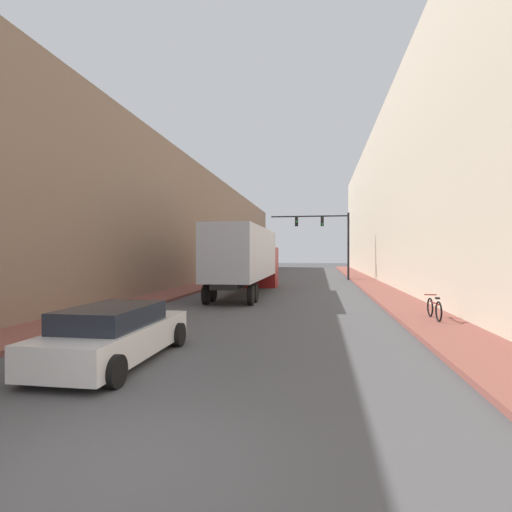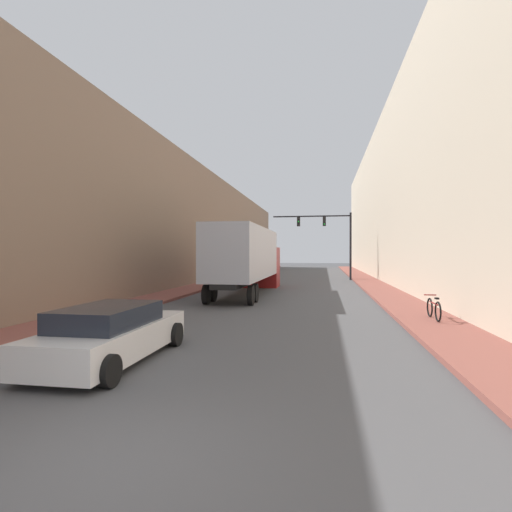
% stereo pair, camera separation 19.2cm
% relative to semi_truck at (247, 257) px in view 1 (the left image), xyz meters
% --- Properties ---
extents(ground_plane, '(200.00, 200.00, 0.00)m').
position_rel_semi_truck_xyz_m(ground_plane, '(2.03, -20.14, -2.31)').
color(ground_plane, '#4C4C4F').
extents(sidewalk_right, '(2.28, 80.00, 0.15)m').
position_rel_semi_truck_xyz_m(sidewalk_right, '(8.50, 9.86, -2.24)').
color(sidewalk_right, brown).
rests_on(sidewalk_right, ground).
extents(sidewalk_left, '(2.28, 80.00, 0.15)m').
position_rel_semi_truck_xyz_m(sidewalk_left, '(-4.44, 9.86, -2.24)').
color(sidewalk_left, brown).
rests_on(sidewalk_left, ground).
extents(building_right, '(6.00, 80.00, 14.84)m').
position_rel_semi_truck_xyz_m(building_right, '(12.64, 9.86, 5.11)').
color(building_right, beige).
rests_on(building_right, ground).
extents(building_left, '(6.00, 80.00, 10.15)m').
position_rel_semi_truck_xyz_m(building_left, '(-8.58, 9.86, 2.76)').
color(building_left, '#846B56').
rests_on(building_left, ground).
extents(semi_truck, '(2.57, 13.06, 4.06)m').
position_rel_semi_truck_xyz_m(semi_truck, '(0.00, 0.00, 0.00)').
color(semi_truck, '#B2B7C1').
rests_on(semi_truck, ground).
extents(sedan_car, '(2.06, 4.77, 1.34)m').
position_rel_semi_truck_xyz_m(sedan_car, '(-0.30, -15.81, -1.66)').
color(sedan_car, silver).
rests_on(sedan_car, ground).
extents(traffic_signal_gantry, '(7.55, 0.35, 6.46)m').
position_rel_semi_truck_xyz_m(traffic_signal_gantry, '(5.38, 14.57, 2.21)').
color(traffic_signal_gantry, black).
rests_on(traffic_signal_gantry, ground).
extents(parked_bicycle, '(0.44, 1.82, 0.86)m').
position_rel_semi_truck_xyz_m(parked_bicycle, '(8.63, -9.14, -1.78)').
color(parked_bicycle, black).
rests_on(parked_bicycle, sidewalk_right).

